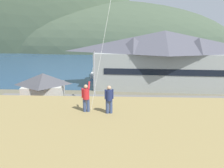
{
  "coord_description": "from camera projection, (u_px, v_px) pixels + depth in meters",
  "views": [
    {
      "loc": [
        0.78,
        -24.01,
        11.41
      ],
      "look_at": [
        -0.75,
        9.0,
        3.44
      ],
      "focal_mm": 37.79,
      "sensor_mm": 36.0,
      "label": 1
    }
  ],
  "objects": [
    {
      "name": "storage_shed_near_lot",
      "position": [
        44.0,
        92.0,
        32.19
      ],
      "size": [
        6.12,
        5.49,
        5.41
      ],
      "color": "beige",
      "rests_on": "ground"
    },
    {
      "name": "wharf_dock",
      "position": [
        112.0,
        73.0,
        59.05
      ],
      "size": [
        3.2,
        14.5,
        0.7
      ],
      "color": "#70604C",
      "rests_on": "ground"
    },
    {
      "name": "far_hill_west_ridge",
      "position": [
        21.0,
        48.0,
        135.08
      ],
      "size": [
        148.65,
        61.56,
        91.47
      ],
      "primitive_type": "ellipsoid",
      "color": "#3D4C38",
      "rests_on": "ground"
    },
    {
      "name": "far_hill_east_peak",
      "position": [
        101.0,
        48.0,
        131.8
      ],
      "size": [
        147.3,
        65.4,
        50.91
      ],
      "primitive_type": "ellipsoid",
      "color": "#42513D",
      "rests_on": "ground"
    },
    {
      "name": "moored_boat_wharfside",
      "position": [
        97.0,
        72.0,
        57.27
      ],
      "size": [
        2.61,
        7.67,
        2.16
      ],
      "color": "silver",
      "rests_on": "ground"
    },
    {
      "name": "parking_lot_pad",
      "position": [
        116.0,
        116.0,
        30.87
      ],
      "size": [
        40.0,
        20.0,
        0.1
      ],
      "primitive_type": "cube",
      "color": "slate",
      "rests_on": "ground"
    },
    {
      "name": "person_companion",
      "position": [
        109.0,
        99.0,
        14.32
      ],
      "size": [
        0.54,
        0.4,
        1.74
      ],
      "color": "#384770",
      "rests_on": "grassy_hill_foreground"
    },
    {
      "name": "storage_shed_waterside",
      "position": [
        130.0,
        75.0,
        45.14
      ],
      "size": [
        5.0,
        4.85,
        4.85
      ],
      "color": "#756B5B",
      "rests_on": "ground"
    },
    {
      "name": "parked_car_lone_by_shed",
      "position": [
        47.0,
        122.0,
        26.32
      ],
      "size": [
        4.34,
        2.35,
        1.82
      ],
      "color": "silver",
      "rests_on": "parking_lot_pad"
    },
    {
      "name": "parked_car_front_row_end",
      "position": [
        141.0,
        120.0,
        27.02
      ],
      "size": [
        4.24,
        2.13,
        1.82
      ],
      "color": "#9EA3A8",
      "rests_on": "parking_lot_pad"
    },
    {
      "name": "parked_car_mid_row_near",
      "position": [
        156.0,
        105.0,
        32.24
      ],
      "size": [
        4.22,
        2.1,
        1.82
      ],
      "color": "#236633",
      "rests_on": "parking_lot_pad"
    },
    {
      "name": "parked_car_back_row_right",
      "position": [
        7.0,
        103.0,
        33.16
      ],
      "size": [
        4.31,
        2.28,
        1.82
      ],
      "color": "black",
      "rests_on": "parking_lot_pad"
    },
    {
      "name": "ground_plane",
      "position": [
        115.0,
        133.0,
        26.03
      ],
      "size": [
        600.0,
        600.0,
        0.0
      ],
      "primitive_type": "plane",
      "color": "#66604C"
    },
    {
      "name": "parking_light_pole",
      "position": [
        94.0,
        74.0,
        35.35
      ],
      "size": [
        0.24,
        0.78,
        7.94
      ],
      "color": "#ADADB2",
      "rests_on": "parking_lot_pad"
    },
    {
      "name": "bay_water",
      "position": [
        121.0,
        60.0,
        84.29
      ],
      "size": [
        360.0,
        84.0,
        0.03
      ],
      "primitive_type": "cube",
      "color": "navy",
      "rests_on": "ground"
    },
    {
      "name": "person_kite_flyer",
      "position": [
        86.0,
        97.0,
        14.6
      ],
      "size": [
        0.51,
        0.67,
        1.86
      ],
      "color": "#384770",
      "rests_on": "grassy_hill_foreground"
    },
    {
      "name": "harbor_lodge",
      "position": [
        164.0,
        58.0,
        44.89
      ],
      "size": [
        27.97,
        11.27,
        10.84
      ],
      "color": "#999E99",
      "rests_on": "ground"
    },
    {
      "name": "moored_boat_outer_mooring",
      "position": [
        125.0,
        72.0,
        57.39
      ],
      "size": [
        2.1,
        6.25,
        2.16
      ],
      "color": "#A8A399",
      "rests_on": "ground"
    },
    {
      "name": "moored_boat_inner_slip",
      "position": [
        99.0,
        70.0,
        60.91
      ],
      "size": [
        2.89,
        7.18,
        2.16
      ],
      "color": "silver",
      "rests_on": "ground"
    }
  ]
}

